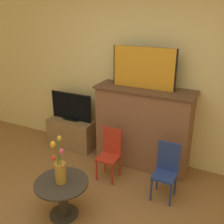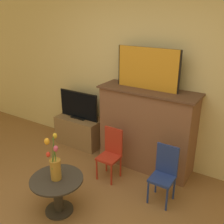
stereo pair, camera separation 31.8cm
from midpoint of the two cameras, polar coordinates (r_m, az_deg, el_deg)
wall_back at (r=3.76m, az=10.55°, el=8.62°), size 8.00×0.06×2.70m
fireplace_mantel at (r=3.74m, az=10.02°, el=-3.59°), size 1.37×0.47×1.17m
painting at (r=3.49m, az=10.38°, el=9.24°), size 0.88×0.03×0.54m
tv_stand at (r=4.46m, az=-5.06°, el=-4.18°), size 0.78×0.39×0.48m
tv_monitor at (r=4.29m, az=-5.21°, el=1.36°), size 0.73×0.12×0.45m
chair_red at (r=3.55m, az=2.36°, el=-8.62°), size 0.27×0.27×0.70m
chair_blue at (r=3.24m, az=14.16°, el=-12.53°), size 0.27×0.27×0.70m
side_table at (r=3.07m, az=-8.78°, el=-16.49°), size 0.58×0.58×0.44m
vase_tulips at (r=2.87m, az=-9.19°, el=-11.44°), size 0.14×0.20×0.54m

